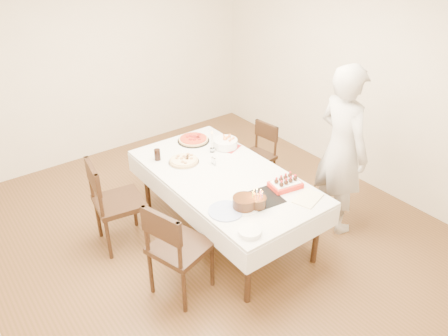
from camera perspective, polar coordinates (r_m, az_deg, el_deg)
floor at (r=4.99m, az=-1.83°, el=-8.07°), size 5.00×5.00×0.00m
wall_back at (r=6.38m, az=-15.53°, el=13.38°), size 4.50×0.04×2.70m
wall_right at (r=5.78m, az=16.84°, el=11.46°), size 0.04×5.00×2.70m
dining_table at (r=4.74m, az=-0.00°, el=-4.73°), size 1.55×2.33×0.75m
chair_right_savory at (r=5.55m, az=4.20°, el=1.43°), size 0.48×0.48×0.84m
chair_left_savory at (r=4.66m, az=-13.53°, el=-4.37°), size 0.59×0.59×1.02m
chair_left_dessert at (r=4.00m, az=-5.72°, el=-10.25°), size 0.64×0.64×1.01m
person at (r=4.76m, az=15.09°, el=2.23°), size 0.55×0.75×1.88m
pizza_white at (r=4.76m, az=-5.27°, el=0.94°), size 0.36×0.36×0.04m
pizza_pepperoni at (r=5.21m, az=-4.01°, el=3.73°), size 0.49×0.49×0.04m
red_placemat at (r=5.07m, az=0.50°, el=2.73°), size 0.31×0.31×0.01m
pasta_bowl at (r=5.04m, az=0.18°, el=3.27°), size 0.34×0.34×0.09m
taper_candle at (r=4.91m, az=-1.57°, el=3.47°), size 0.07×0.07×0.26m
shaker_pair at (r=4.69m, az=-1.25°, el=0.82°), size 0.09×0.09×0.08m
cola_glass at (r=4.83m, az=-8.70°, el=1.72°), size 0.07×0.07×0.13m
layer_cake at (r=4.02m, az=2.66°, el=-4.53°), size 0.34×0.34×0.11m
cake_board at (r=4.18m, az=5.09°, el=-3.97°), size 0.37×0.37×0.01m
birthday_cake at (r=4.01m, az=4.37°, el=-4.03°), size 0.21×0.21×0.16m
strawberry_box at (r=4.35m, az=8.03°, el=-2.07°), size 0.34×0.25×0.08m
box_lid at (r=4.24m, az=10.89°, el=-3.97°), size 0.35×0.28×0.02m
plate_stack at (r=3.73m, az=3.36°, el=-8.30°), size 0.24×0.24×0.04m
china_plate at (r=3.99m, az=0.24°, el=-5.63°), size 0.43×0.43×0.01m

